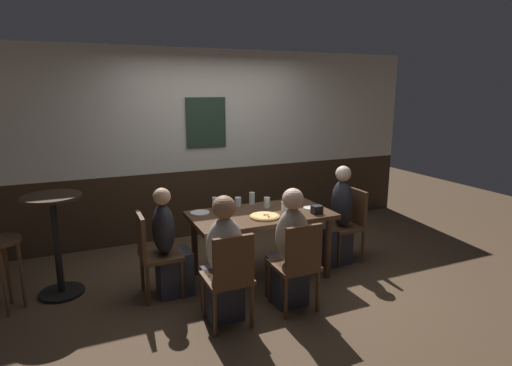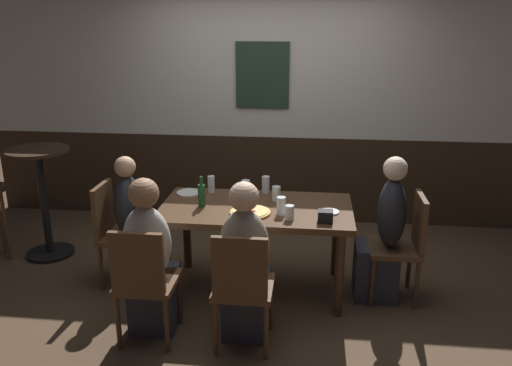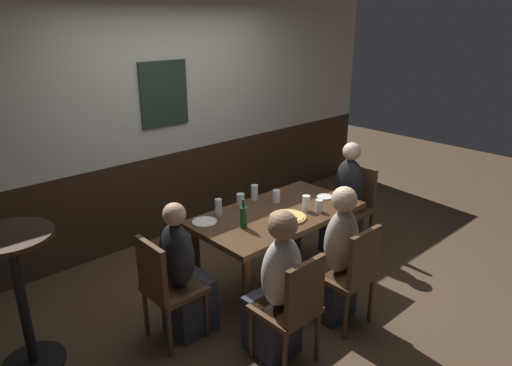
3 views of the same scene
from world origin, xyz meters
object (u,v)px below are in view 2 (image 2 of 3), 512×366
object	(u,v)px
pizza	(250,212)
pint_glass_amber	(276,195)
chair_head_east	(404,241)
person_left_near	(151,267)
chair_left_near	(144,279)
chair_mid_near	(242,284)
pint_glass_stout	(266,186)
plate_white_small	(329,212)
beer_bottle_green	(202,195)
highball_clear	(211,185)
side_bar_table	(43,194)
person_mid_near	(245,273)
beer_glass_tall	(246,187)
plate_white_large	(189,193)
beer_glass_half	(290,213)
dining_table	(256,217)
condiment_caddy	(325,216)
chair_head_west	(117,228)
person_head_east	(383,240)
tumbler_short	(281,207)
person_head_west	(136,232)

from	to	relation	value
pizza	pint_glass_amber	bearing A→B (deg)	61.02
chair_head_east	person_left_near	world-z (taller)	person_left_near
chair_head_east	chair_left_near	distance (m)	2.03
chair_mid_near	pint_glass_stout	xyz separation A→B (m)	(0.04, 1.18, 0.31)
plate_white_small	beer_bottle_green	bearing A→B (deg)	178.39
chair_mid_near	highball_clear	bearing A→B (deg)	110.55
pint_glass_amber	side_bar_table	world-z (taller)	side_bar_table
person_mid_near	beer_glass_tall	world-z (taller)	person_mid_near
plate_white_large	plate_white_small	world-z (taller)	same
beer_bottle_green	plate_white_small	xyz separation A→B (m)	(1.02, -0.03, -0.09)
person_mid_near	person_left_near	bearing A→B (deg)	-179.98
pint_glass_amber	beer_glass_half	bearing A→B (deg)	-72.26
dining_table	pint_glass_stout	size ratio (longest dim) A/B	10.38
condiment_caddy	beer_glass_half	bearing A→B (deg)	175.28
chair_head_west	person_left_near	distance (m)	0.84
pint_glass_stout	side_bar_table	xyz separation A→B (m)	(-2.10, 0.09, -0.19)
person_left_near	pizza	size ratio (longest dim) A/B	3.70
person_head_east	plate_white_large	size ratio (longest dim) A/B	5.59
person_head_east	chair_head_east	bearing A→B (deg)	0.00
chair_head_west	beer_bottle_green	bearing A→B (deg)	-2.94
person_head_east	plate_white_large	distance (m)	1.67
tumbler_short	beer_bottle_green	world-z (taller)	beer_bottle_green
highball_clear	plate_white_large	size ratio (longest dim) A/B	0.70
person_head_west	beer_bottle_green	world-z (taller)	person_head_west
tumbler_short	pint_glass_amber	bearing A→B (deg)	100.98
chair_head_east	tumbler_short	world-z (taller)	tumbler_short
chair_head_east	person_mid_near	world-z (taller)	person_mid_near
pizza	pint_glass_stout	xyz separation A→B (m)	(0.07, 0.51, 0.05)
chair_head_west	person_head_west	size ratio (longest dim) A/B	0.78
highball_clear	side_bar_table	xyz separation A→B (m)	(-1.63, 0.13, -0.19)
beer_glass_half	beer_bottle_green	distance (m)	0.75
beer_glass_half	dining_table	bearing A→B (deg)	138.66
dining_table	chair_head_west	world-z (taller)	chair_head_west
chair_mid_near	plate_white_small	world-z (taller)	chair_mid_near
chair_head_west	plate_white_small	distance (m)	1.78
person_mid_near	pint_glass_amber	world-z (taller)	person_mid_near
person_head_west	beer_glass_half	xyz separation A→B (m)	(1.30, -0.25, 0.32)
pint_glass_stout	side_bar_table	world-z (taller)	side_bar_table
pint_glass_amber	tumbler_short	size ratio (longest dim) A/B	0.86
person_mid_near	plate_white_large	size ratio (longest dim) A/B	5.53
tumbler_short	beer_glass_half	world-z (taller)	tumbler_short
plate_white_large	plate_white_small	xyz separation A→B (m)	(1.20, -0.33, 0.00)
side_bar_table	pint_glass_amber	bearing A→B (deg)	-7.16
pizza	beer_glass_tall	xyz separation A→B (m)	(-0.10, 0.51, 0.03)
person_left_near	side_bar_table	world-z (taller)	person_left_near
highball_clear	condiment_caddy	world-z (taller)	highball_clear
pint_glass_amber	plate_white_large	world-z (taller)	pint_glass_amber
pizza	beer_glass_half	size ratio (longest dim) A/B	2.85
person_left_near	beer_glass_half	distance (m)	1.08
beer_glass_tall	beer_bottle_green	size ratio (longest dim) A/B	0.42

